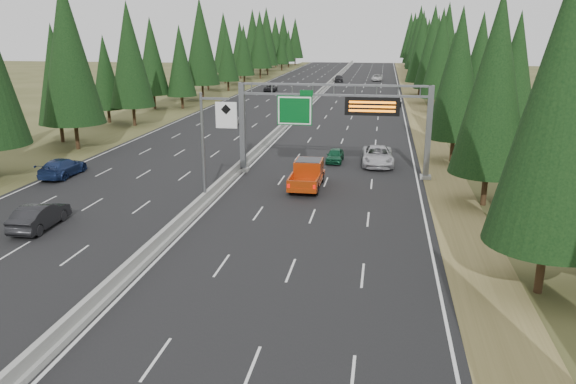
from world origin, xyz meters
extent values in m
cube|color=black|center=(0.00, 80.00, 0.04)|extent=(32.00, 260.00, 0.08)
cube|color=olive|center=(17.80, 80.00, 0.03)|extent=(3.60, 260.00, 0.06)
cube|color=#40431F|center=(-17.80, 80.00, 0.03)|extent=(3.60, 260.00, 0.06)
cube|color=gray|center=(0.00, 80.00, 0.23)|extent=(0.70, 260.00, 0.30)
cube|color=gray|center=(0.00, 80.00, 0.63)|extent=(0.30, 260.00, 0.60)
cube|color=slate|center=(0.35, 35.00, 3.98)|extent=(0.45, 0.45, 7.80)
cube|color=gray|center=(0.35, 35.00, 0.23)|extent=(0.90, 0.90, 0.30)
cube|color=slate|center=(16.20, 35.00, 3.98)|extent=(0.45, 0.45, 7.80)
cube|color=gray|center=(16.20, 35.00, 0.23)|extent=(0.90, 0.90, 0.30)
cube|color=slate|center=(8.28, 35.00, 7.80)|extent=(15.85, 0.35, 0.16)
cube|color=slate|center=(8.28, 35.00, 6.96)|extent=(15.85, 0.35, 0.16)
cube|color=#054C19|center=(5.00, 34.75, 5.63)|extent=(3.00, 0.10, 2.50)
cube|color=silver|center=(5.00, 34.69, 5.63)|extent=(2.85, 0.02, 2.35)
cube|color=#054C19|center=(6.00, 34.75, 7.13)|extent=(1.10, 0.10, 0.45)
cube|color=black|center=(11.50, 34.70, 6.13)|extent=(4.50, 0.40, 1.50)
cube|color=orange|center=(11.50, 34.48, 6.48)|extent=(3.80, 0.02, 0.18)
cube|color=orange|center=(11.50, 34.48, 6.13)|extent=(3.80, 0.02, 0.18)
cube|color=orange|center=(11.50, 34.48, 5.78)|extent=(3.80, 0.02, 0.18)
cylinder|color=slate|center=(0.00, 25.00, 4.08)|extent=(0.20, 0.20, 8.00)
cube|color=gray|center=(0.00, 25.00, 0.18)|extent=(0.50, 0.50, 0.20)
cube|color=slate|center=(1.00, 25.00, 7.68)|extent=(2.00, 0.15, 0.15)
cube|color=silver|center=(1.80, 24.88, 6.58)|extent=(1.50, 0.06, 1.80)
cylinder|color=black|center=(20.18, 14.13, 1.28)|extent=(0.40, 0.40, 2.56)
cone|color=black|center=(20.18, 14.13, 9.27)|extent=(5.76, 5.76, 13.43)
cylinder|color=black|center=(19.86, 28.36, 1.20)|extent=(0.40, 0.40, 2.40)
cone|color=black|center=(19.86, 28.36, 8.69)|extent=(5.39, 5.39, 12.59)
cylinder|color=black|center=(24.78, 28.40, 1.09)|extent=(0.40, 0.40, 2.18)
cone|color=black|center=(24.78, 28.40, 7.91)|extent=(4.91, 4.91, 11.45)
cylinder|color=black|center=(19.10, 42.21, 1.15)|extent=(0.40, 0.40, 2.30)
cone|color=black|center=(19.10, 42.21, 8.35)|extent=(5.18, 5.18, 12.09)
cylinder|color=black|center=(23.94, 41.56, 1.11)|extent=(0.40, 0.40, 2.23)
cone|color=black|center=(23.94, 41.56, 8.07)|extent=(5.01, 5.01, 11.69)
cylinder|color=black|center=(20.07, 55.99, 0.96)|extent=(0.40, 0.40, 1.93)
cone|color=black|center=(20.07, 55.99, 7.00)|extent=(4.34, 4.34, 10.13)
cylinder|color=black|center=(23.39, 58.05, 1.15)|extent=(0.40, 0.40, 2.29)
cone|color=black|center=(23.39, 58.05, 8.32)|extent=(5.16, 5.16, 12.04)
cylinder|color=black|center=(20.38, 74.51, 1.23)|extent=(0.40, 0.40, 2.46)
cone|color=black|center=(20.38, 74.51, 8.91)|extent=(5.53, 5.53, 12.90)
cylinder|color=black|center=(24.79, 71.55, 0.88)|extent=(0.40, 0.40, 1.77)
cone|color=black|center=(24.79, 71.55, 6.41)|extent=(3.98, 3.98, 9.29)
cylinder|color=black|center=(20.18, 87.07, 1.30)|extent=(0.40, 0.40, 2.60)
cone|color=black|center=(20.18, 87.07, 9.44)|extent=(5.86, 5.86, 13.68)
cylinder|color=black|center=(24.50, 88.54, 1.18)|extent=(0.40, 0.40, 2.36)
cone|color=black|center=(24.50, 88.54, 8.55)|extent=(5.31, 5.31, 12.39)
cylinder|color=black|center=(19.15, 100.29, 1.27)|extent=(0.40, 0.40, 2.53)
cone|color=black|center=(19.15, 100.29, 9.18)|extent=(5.70, 5.70, 13.29)
cylinder|color=black|center=(23.73, 100.59, 1.39)|extent=(0.40, 0.40, 2.77)
cone|color=black|center=(23.73, 100.59, 10.04)|extent=(6.23, 6.23, 14.54)
cylinder|color=black|center=(20.13, 117.49, 1.23)|extent=(0.40, 0.40, 2.47)
cone|color=black|center=(20.13, 117.49, 8.95)|extent=(5.56, 5.56, 12.97)
cylinder|color=black|center=(23.37, 116.90, 1.22)|extent=(0.40, 0.40, 2.44)
cone|color=black|center=(23.37, 116.90, 8.85)|extent=(5.49, 5.49, 12.81)
cylinder|color=black|center=(20.41, 133.00, 1.44)|extent=(0.40, 0.40, 2.88)
cone|color=black|center=(20.41, 133.00, 10.43)|extent=(6.47, 6.47, 15.10)
cylinder|color=black|center=(23.81, 130.89, 1.31)|extent=(0.40, 0.40, 2.61)
cone|color=black|center=(23.81, 130.89, 9.47)|extent=(5.88, 5.88, 13.71)
cylinder|color=black|center=(20.35, 147.56, 1.25)|extent=(0.40, 0.40, 2.50)
cone|color=black|center=(20.35, 147.56, 9.06)|extent=(5.62, 5.62, 13.11)
cylinder|color=black|center=(23.53, 147.84, 1.21)|extent=(0.40, 0.40, 2.43)
cone|color=black|center=(23.53, 147.84, 8.80)|extent=(5.46, 5.46, 12.74)
cylinder|color=black|center=(20.44, 161.89, 1.37)|extent=(0.40, 0.40, 2.74)
cone|color=black|center=(20.44, 161.89, 9.95)|extent=(6.17, 6.17, 14.41)
cylinder|color=black|center=(23.12, 161.79, 0.93)|extent=(0.40, 0.40, 1.85)
cone|color=black|center=(23.12, 161.79, 6.72)|extent=(4.17, 4.17, 9.74)
cylinder|color=black|center=(20.67, 177.47, 1.04)|extent=(0.40, 0.40, 2.07)
cone|color=black|center=(20.67, 177.47, 7.51)|extent=(4.66, 4.66, 10.88)
cylinder|color=black|center=(24.35, 174.87, 1.30)|extent=(0.40, 0.40, 2.60)
cone|color=black|center=(24.35, 174.87, 9.43)|extent=(5.85, 5.85, 13.65)
cylinder|color=black|center=(20.49, 191.80, 1.43)|extent=(0.40, 0.40, 2.87)
cone|color=black|center=(20.49, 191.80, 10.40)|extent=(6.45, 6.45, 15.06)
cylinder|color=black|center=(24.56, 191.70, 1.23)|extent=(0.40, 0.40, 2.47)
cone|color=black|center=(24.56, 191.70, 8.94)|extent=(5.55, 5.55, 12.95)
cylinder|color=black|center=(-19.28, 41.54, 1.40)|extent=(0.40, 0.40, 2.80)
cone|color=black|center=(-19.28, 41.54, 10.17)|extent=(6.31, 6.31, 14.72)
cylinder|color=black|center=(-23.23, 45.23, 1.04)|extent=(0.40, 0.40, 2.08)
cone|color=black|center=(-23.23, 45.23, 7.53)|extent=(4.67, 4.67, 10.91)
cylinder|color=black|center=(-19.94, 57.12, 1.27)|extent=(0.40, 0.40, 2.53)
cone|color=black|center=(-19.94, 57.12, 9.17)|extent=(5.69, 5.69, 13.29)
cylinder|color=black|center=(-24.43, 58.95, 0.93)|extent=(0.40, 0.40, 1.87)
cone|color=black|center=(-24.43, 58.95, 6.76)|extent=(4.20, 4.20, 9.79)
cylinder|color=black|center=(-19.28, 73.72, 1.04)|extent=(0.40, 0.40, 2.09)
cone|color=black|center=(-19.28, 73.72, 7.57)|extent=(4.70, 4.70, 10.96)
cylinder|color=black|center=(-23.81, 73.27, 1.14)|extent=(0.40, 0.40, 2.28)
cone|color=black|center=(-23.81, 73.27, 8.25)|extent=(5.12, 5.12, 11.95)
cylinder|color=black|center=(-19.68, 85.48, 1.41)|extent=(0.40, 0.40, 2.82)
cone|color=black|center=(-19.68, 85.48, 10.23)|extent=(6.35, 6.35, 14.81)
cylinder|color=black|center=(-23.76, 85.45, 1.00)|extent=(0.40, 0.40, 2.00)
cone|color=black|center=(-23.76, 85.45, 7.24)|extent=(4.49, 4.49, 10.48)
cylinder|color=black|center=(-19.39, 101.56, 1.03)|extent=(0.40, 0.40, 2.06)
cone|color=black|center=(-19.39, 101.56, 7.48)|extent=(4.64, 4.64, 10.84)
cylinder|color=black|center=(-24.28, 103.29, 1.04)|extent=(0.40, 0.40, 2.07)
cone|color=black|center=(-24.28, 103.29, 7.51)|extent=(4.66, 4.66, 10.88)
cylinder|color=black|center=(-19.47, 115.68, 1.07)|extent=(0.40, 0.40, 2.14)
cone|color=black|center=(-19.47, 115.68, 7.77)|extent=(4.82, 4.82, 11.25)
cylinder|color=black|center=(-24.83, 118.34, 1.30)|extent=(0.40, 0.40, 2.59)
cone|color=black|center=(-24.83, 118.34, 9.39)|extent=(5.83, 5.83, 13.60)
cylinder|color=black|center=(-19.38, 132.51, 1.35)|extent=(0.40, 0.40, 2.70)
cone|color=black|center=(-19.38, 132.51, 9.80)|extent=(6.09, 6.09, 14.20)
cylinder|color=black|center=(-24.54, 132.08, 1.16)|extent=(0.40, 0.40, 2.32)
cone|color=black|center=(-24.54, 132.08, 8.41)|extent=(5.22, 5.22, 12.18)
cylinder|color=black|center=(-20.16, 145.65, 1.31)|extent=(0.40, 0.40, 2.63)
cone|color=black|center=(-20.16, 145.65, 9.52)|extent=(5.91, 5.91, 13.79)
cylinder|color=black|center=(-24.65, 147.19, 1.43)|extent=(0.40, 0.40, 2.87)
cone|color=black|center=(-24.65, 147.19, 10.39)|extent=(6.45, 6.45, 15.04)
cylinder|color=black|center=(-19.21, 162.87, 0.99)|extent=(0.40, 0.40, 1.98)
cone|color=black|center=(-19.21, 162.87, 7.19)|extent=(4.46, 4.46, 10.41)
cylinder|color=black|center=(-23.83, 162.28, 1.51)|extent=(0.40, 0.40, 3.03)
cone|color=black|center=(-23.83, 162.28, 10.97)|extent=(6.81, 6.81, 15.89)
cylinder|color=black|center=(-19.55, 177.38, 0.99)|extent=(0.40, 0.40, 1.98)
cone|color=black|center=(-19.55, 177.38, 7.18)|extent=(4.45, 4.45, 10.39)
cylinder|color=black|center=(-23.90, 177.26, 1.32)|extent=(0.40, 0.40, 2.65)
cone|color=black|center=(-23.90, 177.26, 9.60)|extent=(5.96, 5.96, 13.90)
cylinder|color=black|center=(-19.08, 188.85, 1.31)|extent=(0.40, 0.40, 2.61)
cone|color=black|center=(-19.08, 188.85, 9.47)|extent=(5.88, 5.88, 13.71)
cylinder|color=black|center=(-23.70, 191.32, 1.42)|extent=(0.40, 0.40, 2.84)
cone|color=black|center=(-23.70, 191.32, 10.28)|extent=(6.38, 6.38, 14.89)
imported|color=#BCBBC0|center=(12.09, 39.46, 0.93)|extent=(3.11, 6.26, 1.71)
cylinder|color=black|center=(5.72, 28.60, 0.53)|extent=(0.34, 0.91, 0.91)
cylinder|color=black|center=(7.64, 28.60, 0.53)|extent=(0.34, 0.91, 0.91)
cylinder|color=black|center=(5.72, 32.33, 0.53)|extent=(0.34, 0.91, 0.91)
cylinder|color=black|center=(7.64, 32.33, 0.53)|extent=(0.34, 0.91, 0.91)
cube|color=#A4310A|center=(6.68, 30.52, 0.70)|extent=(2.26, 6.34, 0.34)
cube|color=#A4310A|center=(6.68, 31.54, 1.49)|extent=(2.15, 2.49, 1.24)
cube|color=black|center=(6.68, 31.54, 1.83)|extent=(1.92, 2.15, 0.62)
cube|color=#A4310A|center=(5.61, 28.82, 1.10)|extent=(0.11, 2.72, 0.68)
cube|color=#A4310A|center=(7.76, 28.82, 1.10)|extent=(0.11, 2.72, 0.68)
cube|color=#A4310A|center=(6.68, 27.46, 1.10)|extent=(2.26, 0.11, 0.68)
imported|color=#114D2F|center=(8.08, 40.00, 0.72)|extent=(1.59, 3.77, 1.27)
imported|color=#591D0C|center=(11.88, 76.37, 0.84)|extent=(1.64, 4.63, 1.52)
imported|color=black|center=(14.19, 83.31, 0.83)|extent=(2.49, 5.34, 1.51)
imported|color=silver|center=(10.62, 129.90, 0.84)|extent=(2.73, 5.55, 1.52)
imported|color=black|center=(1.50, 125.90, 0.91)|extent=(2.36, 5.00, 1.65)
imported|color=black|center=(-8.74, 18.30, 0.89)|extent=(1.95, 4.99, 1.62)
imported|color=navy|center=(-14.50, 30.63, 0.86)|extent=(2.32, 5.45, 1.57)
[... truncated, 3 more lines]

